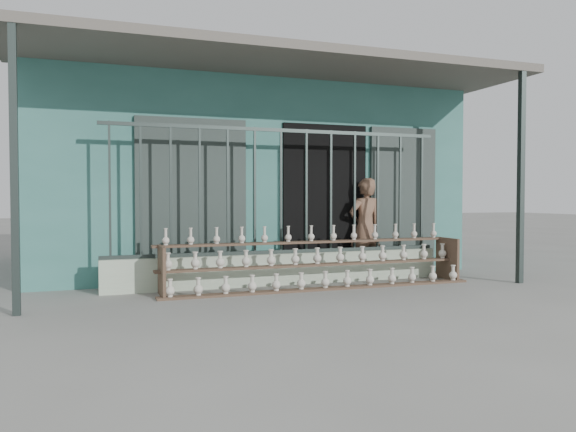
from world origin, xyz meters
name	(u,v)px	position (x,y,z in m)	size (l,w,h in m)	color
ground	(315,300)	(0.00, 0.00, 0.00)	(60.00, 60.00, 0.00)	slate
workshop_building	(232,178)	(0.00, 4.23, 1.62)	(7.40, 6.60, 3.21)	#346F67
parapet_wall	(281,269)	(0.00, 1.30, 0.23)	(5.00, 0.20, 0.45)	#B1C4A8
security_fence	(281,191)	(0.00, 1.30, 1.35)	(5.00, 0.04, 1.80)	#283330
shelf_rack	(318,261)	(0.41, 0.88, 0.36)	(4.50, 0.68, 0.85)	brown
elderly_woman	(365,227)	(1.51, 1.60, 0.78)	(0.57, 0.37, 1.56)	brown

